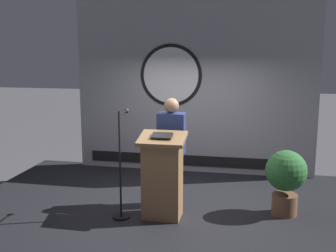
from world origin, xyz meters
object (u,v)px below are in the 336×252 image
at_px(podium, 162,176).
at_px(microphone_stand, 121,180).
at_px(speaker_person, 171,151).
at_px(potted_plant, 286,176).

bearing_deg(podium, microphone_stand, -169.71).
distance_m(podium, speaker_person, 0.54).
distance_m(podium, potted_plant, 1.75).
xyz_separation_m(speaker_person, microphone_stand, (-0.60, -0.58, -0.30)).
height_order(speaker_person, potted_plant, speaker_person).
height_order(speaker_person, microphone_stand, speaker_person).
bearing_deg(speaker_person, microphone_stand, -135.81).
xyz_separation_m(microphone_stand, potted_plant, (2.26, 0.53, 0.03)).
relative_size(speaker_person, microphone_stand, 1.08).
height_order(podium, potted_plant, podium).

